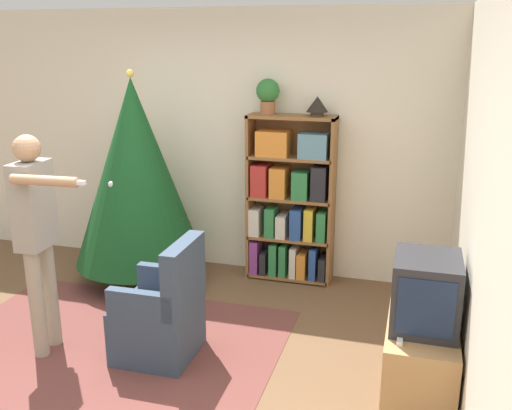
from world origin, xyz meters
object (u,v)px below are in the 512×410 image
christmas_tree (136,173)px  table_lamp (317,105)px  standing_person (37,227)px  television (426,292)px  armchair (162,316)px  potted_plant (268,94)px  bookshelf (290,203)px

christmas_tree → table_lamp: christmas_tree is taller
standing_person → television: bearing=89.9°
armchair → standing_person: bearing=-79.8°
christmas_tree → potted_plant: 1.44m
christmas_tree → potted_plant: (1.16, 0.46, 0.72)m
television → potted_plant: (-1.50, 1.67, 1.07)m
potted_plant → table_lamp: potted_plant is taller
standing_person → potted_plant: potted_plant is taller
television → bookshelf: bearing=127.2°
standing_person → potted_plant: size_ratio=5.06×
television → armchair: (-1.85, -0.02, -0.42)m
television → standing_person: bearing=-176.2°
bookshelf → table_lamp: table_lamp is taller
armchair → table_lamp: (0.82, 1.69, 1.40)m
standing_person → potted_plant: (1.23, 1.86, 0.83)m
television → christmas_tree: bearing=155.5°
television → armchair: bearing=-179.5°
christmas_tree → table_lamp: 1.81m
bookshelf → television: bearing=-52.8°
potted_plant → table_lamp: size_ratio=1.64×
armchair → table_lamp: size_ratio=4.60×
armchair → potted_plant: size_ratio=2.80×
standing_person → bookshelf: bearing=137.7°
bookshelf → television: size_ratio=3.30×
christmas_tree → armchair: 1.66m
standing_person → table_lamp: table_lamp is taller
television → potted_plant: size_ratio=1.50×
christmas_tree → armchair: (0.80, -1.23, -0.77)m
christmas_tree → table_lamp: bearing=15.9°
bookshelf → christmas_tree: bearing=-161.8°
armchair → television: bearing=89.9°
television → christmas_tree: size_ratio=0.24×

